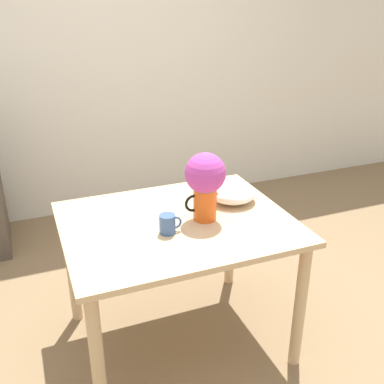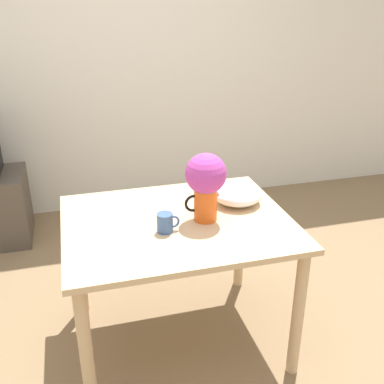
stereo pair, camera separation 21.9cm
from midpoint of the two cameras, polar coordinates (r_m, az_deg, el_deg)
name	(u,v)px [view 1 (the left image)]	position (r m, az deg, el deg)	size (l,w,h in m)	color
ground_plane	(178,348)	(2.64, -4.27, -19.21)	(12.00, 12.00, 0.00)	#7F6647
wall_back	(93,61)	(3.89, -14.11, 15.84)	(8.00, 0.05, 2.60)	silver
table	(177,240)	(2.31, -4.61, -6.15)	(1.14, 0.91, 0.76)	tan
flower_vase	(205,180)	(2.19, -1.17, 1.44)	(0.21, 0.20, 0.35)	#E05619
coffee_mug	(168,224)	(2.13, -6.01, -4.13)	(0.11, 0.08, 0.09)	#385689
white_bowl	(232,192)	(2.45, 2.58, -0.07)	(0.26, 0.26, 0.10)	white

